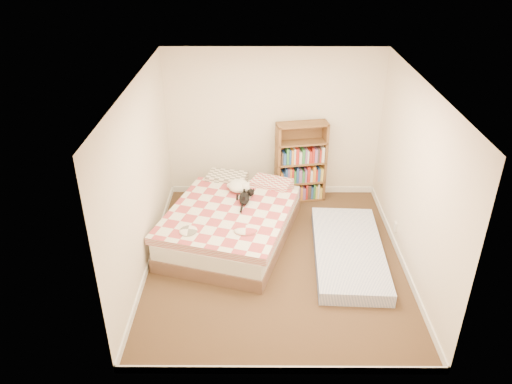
{
  "coord_description": "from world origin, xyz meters",
  "views": [
    {
      "loc": [
        -0.25,
        -5.67,
        4.18
      ],
      "look_at": [
        -0.28,
        0.3,
        0.92
      ],
      "focal_mm": 35.0,
      "sensor_mm": 36.0,
      "label": 1
    }
  ],
  "objects_px": {
    "floor_mattress": "(348,252)",
    "black_cat": "(245,197)",
    "bookshelf": "(300,171)",
    "bed": "(232,221)",
    "white_dog": "(239,186)"
  },
  "relations": [
    {
      "from": "bookshelf",
      "to": "floor_mattress",
      "type": "height_order",
      "value": "bookshelf"
    },
    {
      "from": "bookshelf",
      "to": "black_cat",
      "type": "bearing_deg",
      "value": -140.87
    },
    {
      "from": "bed",
      "to": "white_dog",
      "type": "relative_size",
      "value": 6.7
    },
    {
      "from": "bookshelf",
      "to": "white_dog",
      "type": "height_order",
      "value": "bookshelf"
    },
    {
      "from": "floor_mattress",
      "to": "black_cat",
      "type": "xyz_separation_m",
      "value": [
        -1.47,
        0.65,
        0.5
      ]
    },
    {
      "from": "bookshelf",
      "to": "white_dog",
      "type": "relative_size",
      "value": 3.53
    },
    {
      "from": "bed",
      "to": "black_cat",
      "type": "bearing_deg",
      "value": 53.22
    },
    {
      "from": "bookshelf",
      "to": "black_cat",
      "type": "xyz_separation_m",
      "value": [
        -0.9,
        -1.04,
        0.08
      ]
    },
    {
      "from": "bed",
      "to": "black_cat",
      "type": "distance_m",
      "value": 0.4
    },
    {
      "from": "black_cat",
      "to": "bed",
      "type": "bearing_deg",
      "value": -114.01
    },
    {
      "from": "floor_mattress",
      "to": "black_cat",
      "type": "distance_m",
      "value": 1.68
    },
    {
      "from": "bed",
      "to": "black_cat",
      "type": "xyz_separation_m",
      "value": [
        0.18,
        0.14,
        0.32
      ]
    },
    {
      "from": "bookshelf",
      "to": "white_dog",
      "type": "xyz_separation_m",
      "value": [
        -0.99,
        -0.74,
        0.11
      ]
    },
    {
      "from": "bookshelf",
      "to": "white_dog",
      "type": "bearing_deg",
      "value": -153.12
    },
    {
      "from": "floor_mattress",
      "to": "white_dog",
      "type": "xyz_separation_m",
      "value": [
        -1.56,
        0.96,
        0.53
      ]
    }
  ]
}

